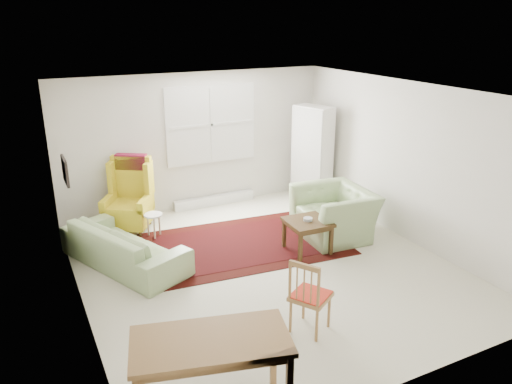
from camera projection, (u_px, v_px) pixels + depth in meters
name	position (u px, v px, depth m)	size (l,w,h in m)	color
room	(260.00, 180.00, 6.96)	(5.04, 5.54, 2.51)	beige
rug	(244.00, 243.00, 7.90)	(3.08, 1.98, 0.03)	black
sofa	(123.00, 238.00, 7.13)	(2.08, 0.81, 0.84)	#88A16B
armchair	(335.00, 209.00, 8.06)	(1.22, 1.06, 0.95)	#88A16B
wingback_chair	(127.00, 195.00, 8.25)	(0.71, 0.75, 1.24)	gold
coffee_table	(307.00, 236.00, 7.59)	(0.63, 0.63, 0.51)	#3C2712
stool	(154.00, 225.00, 8.11)	(0.30, 0.30, 0.40)	white
cabinet	(312.00, 154.00, 9.52)	(0.39, 0.74, 1.85)	white
desk	(212.00, 381.00, 4.32)	(1.34, 0.67, 0.85)	olive
desk_chair	(311.00, 294.00, 5.60)	(0.40, 0.40, 0.92)	olive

